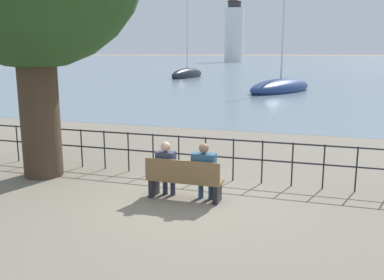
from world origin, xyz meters
The scene contains 9 objects.
ground_plane centered at (0.00, 0.00, 0.00)m, with size 1000.00×1000.00×0.00m, color gray.
harbor_water centered at (0.00, 158.23, 0.00)m, with size 600.00×300.00×0.01m.
park_bench centered at (0.00, -0.06, 0.43)m, with size 1.63×0.45×0.90m.
seated_person_left centered at (-0.42, 0.01, 0.68)m, with size 0.40×0.35×1.23m.
seated_person_right centered at (0.42, 0.01, 0.69)m, with size 0.50×0.35×1.25m.
promenade_railing centered at (0.00, 1.60, 0.69)m, with size 12.69×0.04×1.05m.
sailboat_0 centered at (-13.73, 41.66, 0.39)m, with size 2.65×7.62×11.71m.
sailboat_1 centered at (-0.80, 26.09, 0.32)m, with size 5.48×8.43×8.92m.
harbor_lighthouse centered at (-25.39, 121.83, 8.99)m, with size 5.59×5.59×19.33m.
Camera 1 is at (2.81, -8.31, 3.11)m, focal length 40.00 mm.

